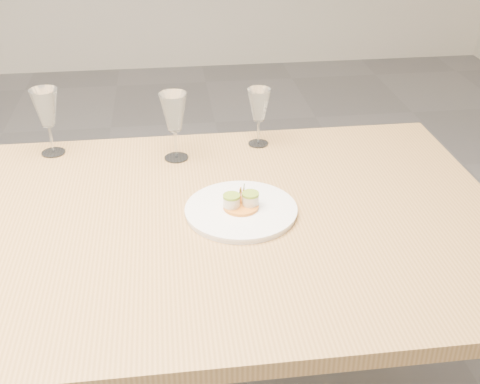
{
  "coord_description": "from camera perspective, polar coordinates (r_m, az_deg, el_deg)",
  "views": [
    {
      "loc": [
        0.37,
        -1.26,
        1.55
      ],
      "look_at": [
        0.53,
        0.03,
        0.8
      ],
      "focal_mm": 45.0,
      "sensor_mm": 36.0,
      "label": 1
    }
  ],
  "objects": [
    {
      "name": "wine_glass_3",
      "position": [
        1.73,
        -6.29,
        7.38
      ],
      "size": [
        0.08,
        0.08,
        0.2
      ],
      "color": "white",
      "rests_on": "dining_table"
    },
    {
      "name": "wine_glass_2",
      "position": [
        1.84,
        -17.91,
        7.47
      ],
      "size": [
        0.08,
        0.08,
        0.2
      ],
      "color": "white",
      "rests_on": "dining_table"
    },
    {
      "name": "wine_glass_4",
      "position": [
        1.81,
        1.8,
        8.12
      ],
      "size": [
        0.07,
        0.07,
        0.18
      ],
      "color": "white",
      "rests_on": "dining_table"
    },
    {
      "name": "dinner_plate",
      "position": [
        1.5,
        0.11,
        -1.65
      ],
      "size": [
        0.28,
        0.28,
        0.07
      ],
      "rotation": [
        0.0,
        0.0,
        0.22
      ],
      "color": "white",
      "rests_on": "dining_table"
    },
    {
      "name": "dining_table",
      "position": [
        1.57,
        -19.62,
        -5.47
      ],
      "size": [
        2.4,
        1.0,
        0.75
      ],
      "color": "tan",
      "rests_on": "ground"
    }
  ]
}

